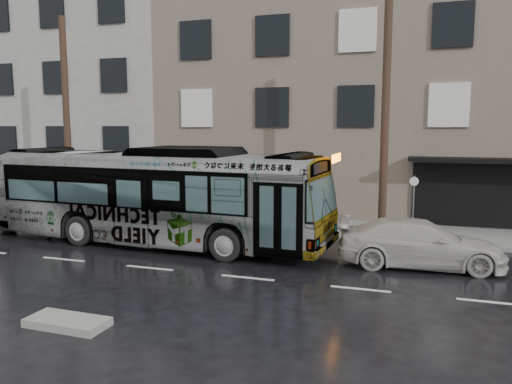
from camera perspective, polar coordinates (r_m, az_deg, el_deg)
ground at (r=17.98m, az=-8.02°, el=-6.49°), size 120.00×120.00×0.00m
sidewalk at (r=22.36m, az=-2.44°, el=-3.47°), size 90.00×3.60×0.15m
building_taupe at (r=28.48m, az=12.86°, el=9.68°), size 20.00×12.00×11.00m
building_grey at (r=39.60m, az=-22.98°, el=12.24°), size 26.00×15.00×16.00m
utility_pole_front at (r=18.96m, az=14.55°, el=8.24°), size 0.30×0.30×9.00m
utility_pole_rear at (r=24.33m, az=-20.83°, el=7.78°), size 0.30×0.30×9.00m
sign_post at (r=19.15m, az=17.51°, el=-1.79°), size 0.06×0.06×2.40m
bus at (r=18.68m, az=-11.21°, el=-0.42°), size 13.07×3.81×3.60m
white_sedan at (r=16.35m, az=18.21°, el=-5.59°), size 5.19×2.49×1.46m
dark_sedan at (r=22.43m, az=-24.79°, el=-2.17°), size 5.17×2.23×1.65m
slush_pile at (r=11.95m, az=-20.74°, el=-13.75°), size 1.81×0.83×0.18m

